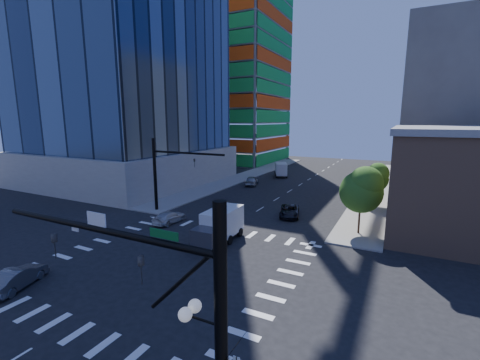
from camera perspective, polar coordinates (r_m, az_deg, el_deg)
The scene contains 16 objects.
ground at distance 27.05m, azimuth -12.31°, elevation -14.38°, with size 160.00×160.00×0.00m, color black.
road_markings at distance 27.04m, azimuth -12.31°, elevation -14.37°, with size 20.00×20.00×0.01m, color silver.
sidewalk_ne at distance 59.94m, azimuth 23.31°, elevation -1.09°, with size 5.00×60.00×0.15m, color gray.
sidewalk_nw at distance 66.22m, azimuth 1.25°, elevation 0.82°, with size 5.00×60.00×0.15m, color gray.
construction_building at distance 92.53m, azimuth -1.24°, elevation 18.85°, with size 25.16×34.50×70.60m.
bg_building_ne at distance 74.67m, azimuth 36.30°, elevation 10.65°, with size 24.00×30.00×28.00m, color #5B5552.
signal_mast_se at distance 10.96m, azimuth -7.84°, elevation -24.59°, with size 10.51×2.48×9.00m.
signal_mast_nw at distance 40.23m, azimuth -13.33°, elevation 1.99°, with size 10.20×0.40×9.00m.
tree_south at distance 33.50m, azimuth 20.96°, elevation -1.52°, with size 4.16×4.16×6.82m.
tree_north at distance 45.38m, azimuth 22.96°, elevation 0.46°, with size 3.54×3.52×5.78m.
car_nb_far at distance 38.80m, azimuth 8.80°, elevation -5.47°, with size 2.18×4.73×1.32m, color black.
car_sb_near at distance 36.90m, azimuth -12.43°, elevation -6.46°, with size 1.81×4.45×1.29m, color silver.
car_sb_mid at distance 56.67m, azimuth 2.11°, elevation -0.10°, with size 1.90×4.73×1.61m, color #96999D.
car_sb_cross at distance 27.51m, azimuth -34.83°, elevation -14.07°, with size 1.50×4.29×1.41m, color #4F5054.
box_truck_near at distance 30.09m, azimuth -3.95°, elevation -8.76°, with size 2.67×5.89×3.05m.
box_truck_far at distance 66.03m, azimuth 7.28°, elevation 1.74°, with size 4.24×5.85×2.82m.
Camera 1 is at (15.84, -18.78, 11.31)m, focal length 24.00 mm.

